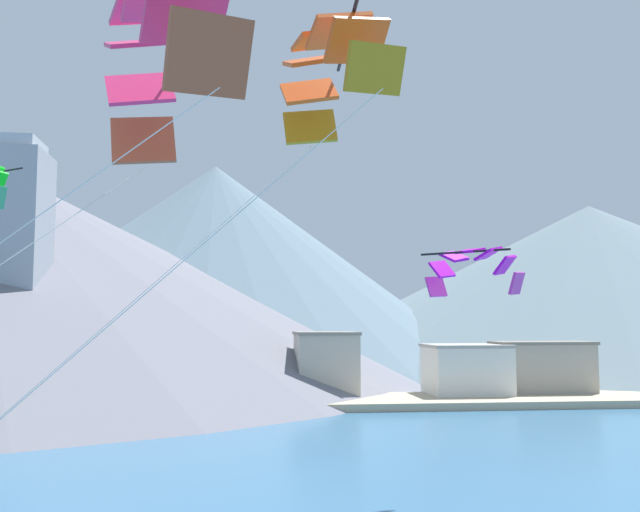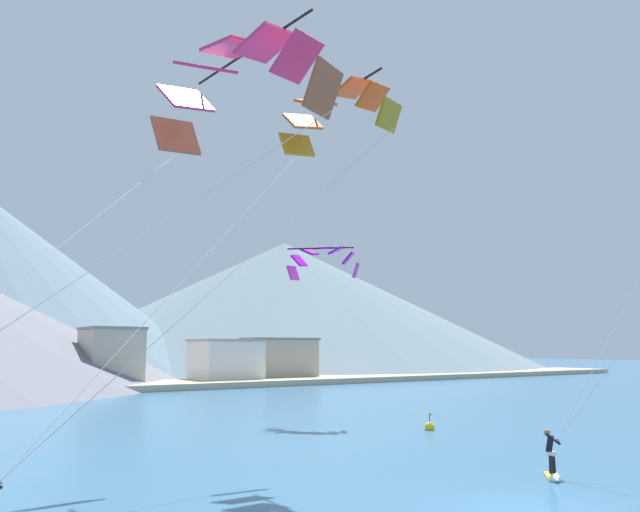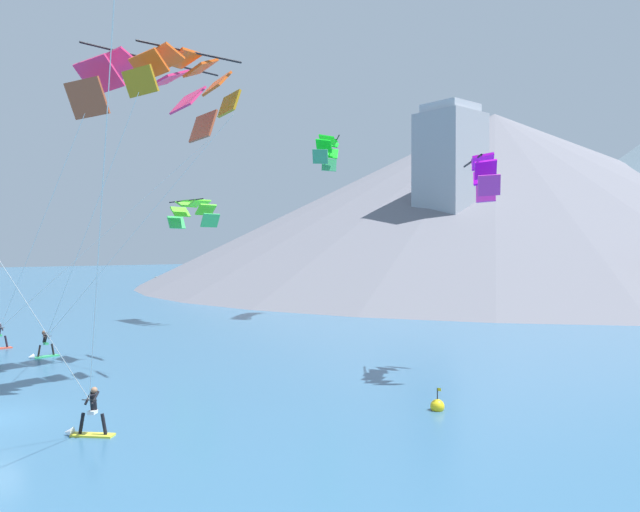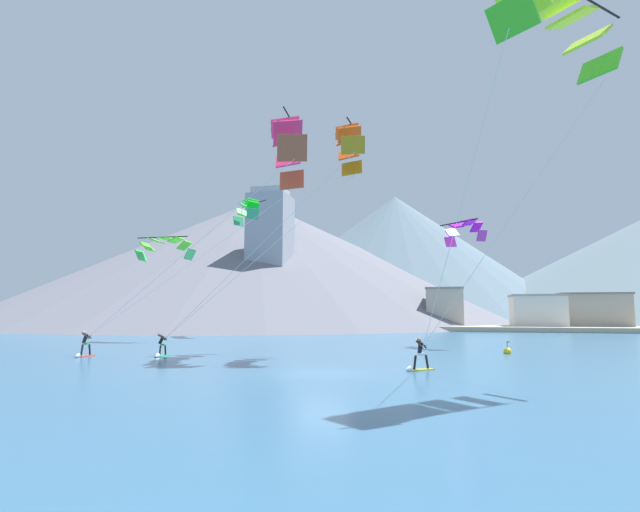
{
  "view_description": "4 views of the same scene",
  "coord_description": "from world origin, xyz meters",
  "views": [
    {
      "loc": [
        -2.67,
        -9.75,
        7.65
      ],
      "look_at": [
        0.75,
        19.79,
        10.39
      ],
      "focal_mm": 40.0,
      "sensor_mm": 36.0,
      "label": 1
    },
    {
      "loc": [
        -15.08,
        -11.57,
        4.51
      ],
      "look_at": [
        2.57,
        13.7,
        9.02
      ],
      "focal_mm": 35.0,
      "sensor_mm": 36.0,
      "label": 2
    },
    {
      "loc": [
        25.5,
        -5.59,
        6.38
      ],
      "look_at": [
        0.61,
        15.87,
        5.96
      ],
      "focal_mm": 35.0,
      "sensor_mm": 36.0,
      "label": 3
    },
    {
      "loc": [
        5.78,
        -24.2,
        3.06
      ],
      "look_at": [
        -3.15,
        11.67,
        7.1
      ],
      "focal_mm": 28.0,
      "sensor_mm": 36.0,
      "label": 4
    }
  ],
  "objects": [
    {
      "name": "kitesurfer_near_trail",
      "position": [
        4.36,
        2.16,
        0.49
      ],
      "size": [
        1.55,
        1.48,
        1.73
      ],
      "color": "yellow",
      "rests_on": "ground"
    },
    {
      "name": "highrise_tower",
      "position": [
        -24.23,
        59.35,
        12.2
      ],
      "size": [
        7.0,
        7.0,
        24.81
      ],
      "color": "#999EA8",
      "rests_on": "ground"
    },
    {
      "name": "mountain_peak_west_ridge",
      "position": [
        -39.99,
        93.0,
        15.45
      ],
      "size": [
        126.71,
        126.71,
        30.91
      ],
      "color": "slate",
      "rests_on": "ground"
    },
    {
      "name": "parafoil_kite_distant_high_outer",
      "position": [
        -17.6,
        32.51,
        15.53
      ],
      "size": [
        5.45,
        5.51,
        2.85
      ],
      "color": "#389A67"
    },
    {
      "name": "shore_building_promenade_mid",
      "position": [
        -32.88,
        57.55,
        3.42
      ],
      "size": [
        10.29,
        5.54,
        6.81
      ],
      "color": "silver",
      "rests_on": "ground"
    },
    {
      "name": "parafoil_kite_distant_mid_solo",
      "position": [
        -21.59,
        20.72,
        9.61
      ],
      "size": [
        6.11,
        1.75,
        2.35
      ],
      "color": "#39C25F"
    },
    {
      "name": "parafoil_kite_distant_low_drift",
      "position": [
        7.56,
        20.49,
        10.1
      ],
      "size": [
        3.87,
        4.33,
        2.15
      ],
      "color": "#C530A9"
    },
    {
      "name": "shore_building_quay_west",
      "position": [
        -20.04,
        58.09,
        2.3
      ],
      "size": [
        8.14,
        4.96,
        4.58
      ],
      "color": "beige",
      "rests_on": "ground"
    },
    {
      "name": "shoreline_strip",
      "position": [
        0.0,
        55.45,
        0.35
      ],
      "size": [
        180.0,
        10.0,
        0.7
      ],
      "primitive_type": "cube",
      "color": "tan",
      "rests_on": "ground"
    },
    {
      "name": "kitesurfer_near_lead",
      "position": [
        -12.59,
        5.78,
        0.43
      ],
      "size": [
        0.68,
        1.77,
        1.61
      ],
      "color": "#33B266",
      "rests_on": "ground"
    },
    {
      "name": "race_marker_buoy",
      "position": [
        10.03,
        13.84,
        0.16
      ],
      "size": [
        0.56,
        0.56,
        1.02
      ],
      "color": "yellow",
      "rests_on": "ground"
    },
    {
      "name": "parafoil_kite_mid_center",
      "position": [
        -4.8,
        8.68,
        14.63
      ],
      "size": [
        15.0,
        8.74,
        14.73
      ],
      "color": "#9C4529"
    },
    {
      "name": "parafoil_kite_near_lead",
      "position": [
        -0.35,
        8.42,
        14.3
      ],
      "size": [
        13.63,
        5.93,
        14.15
      ],
      "color": "#AB7914"
    }
  ]
}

